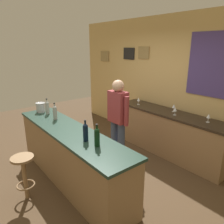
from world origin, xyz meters
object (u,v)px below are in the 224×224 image
(wine_bottle_a, at_px, (47,107))
(wine_bottle_d, at_px, (97,136))
(wine_bottle_b, at_px, (55,112))
(wine_glass_d, at_px, (209,116))
(wine_glass_c, at_px, (175,110))
(bar_stool, at_px, (24,171))
(bartender, at_px, (118,118))
(wine_bottle_c, at_px, (86,132))
(wine_glass_a, at_px, (139,100))
(ice_bucket, at_px, (41,107))
(wine_glass_b, at_px, (174,106))

(wine_bottle_a, xyz_separation_m, wine_bottle_d, (1.73, -0.06, 0.00))
(wine_bottle_b, height_order, wine_glass_d, wine_bottle_b)
(wine_bottle_a, bearing_deg, wine_bottle_d, -1.89)
(wine_bottle_d, xyz_separation_m, wine_glass_c, (-0.18, 1.96, -0.05))
(bar_stool, xyz_separation_m, wine_bottle_d, (0.78, 0.75, 0.60))
(wine_bottle_d, height_order, wine_glass_d, wine_bottle_d)
(bartender, height_order, wine_glass_d, bartender)
(wine_bottle_c, bearing_deg, wine_bottle_b, 176.67)
(wine_glass_a, bearing_deg, wine_glass_c, -1.06)
(wine_bottle_a, height_order, wine_bottle_c, same)
(bartender, bearing_deg, bar_stool, -93.90)
(ice_bucket, height_order, wine_glass_c, ice_bucket)
(wine_bottle_c, xyz_separation_m, ice_bucket, (-1.72, 0.04, -0.04))
(wine_bottle_d, height_order, wine_glass_c, wine_bottle_d)
(wine_bottle_b, bearing_deg, wine_glass_a, 85.19)
(wine_bottle_b, bearing_deg, bar_stool, -54.65)
(bartender, bearing_deg, ice_bucket, -144.21)
(wine_glass_d, bearing_deg, wine_bottle_d, -101.73)
(bar_stool, xyz_separation_m, wine_bottle_a, (-0.94, 0.81, 0.60))
(bartender, height_order, wine_glass_b, bartender)
(bartender, xyz_separation_m, wine_bottle_d, (0.67, -0.93, 0.12))
(wine_bottle_c, relative_size, wine_glass_d, 1.97)
(wine_bottle_c, distance_m, wine_glass_a, 2.22)
(bartender, distance_m, wine_glass_c, 1.14)
(bartender, relative_size, wine_bottle_b, 5.29)
(wine_bottle_c, bearing_deg, ice_bucket, 178.73)
(bartender, bearing_deg, wine_bottle_c, -65.31)
(bartender, bearing_deg, wine_glass_c, 64.86)
(bartender, relative_size, wine_bottle_a, 5.29)
(bartender, bearing_deg, wine_bottle_d, -54.22)
(wine_glass_b, xyz_separation_m, wine_glass_c, (0.15, -0.17, 0.00))
(wine_bottle_a, distance_m, wine_glass_d, 2.94)
(wine_glass_d, bearing_deg, bartender, -134.09)
(ice_bucket, bearing_deg, wine_glass_d, 40.86)
(bartender, relative_size, wine_glass_b, 10.45)
(wine_glass_d, bearing_deg, wine_glass_c, -170.63)
(wine_bottle_b, relative_size, wine_bottle_d, 1.00)
(wine_bottle_d, height_order, wine_glass_b, wine_bottle_d)
(wine_bottle_d, bearing_deg, bartender, 125.78)
(bar_stool, bearing_deg, wine_glass_d, 66.68)
(ice_bucket, bearing_deg, bar_stool, -33.07)
(wine_bottle_b, xyz_separation_m, wine_glass_a, (0.16, 1.94, -0.05))
(bartender, distance_m, wine_bottle_c, 1.06)
(bar_stool, xyz_separation_m, wine_glass_c, (0.60, 2.71, 0.55))
(wine_bottle_c, bearing_deg, wine_glass_d, 72.59)
(wine_bottle_c, distance_m, wine_glass_c, 1.99)
(wine_bottle_b, relative_size, wine_glass_d, 1.97)
(bartender, distance_m, wine_bottle_a, 1.38)
(wine_glass_d, bearing_deg, wine_bottle_b, -131.08)
(wine_glass_b, bearing_deg, wine_bottle_c, -87.11)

